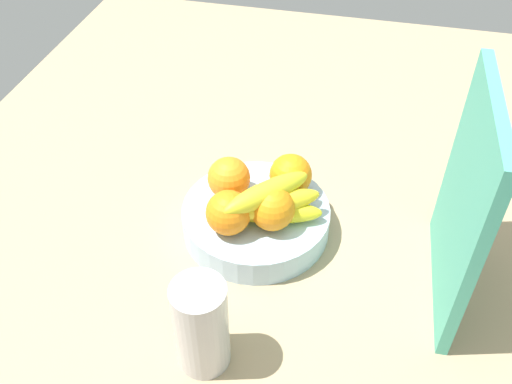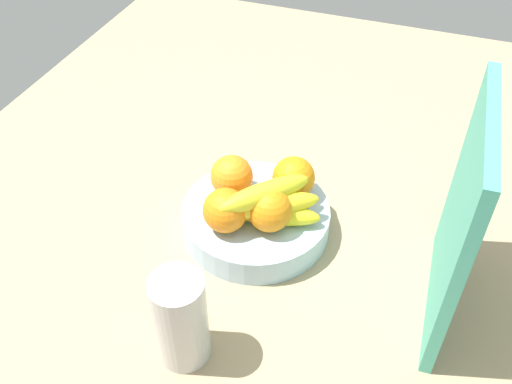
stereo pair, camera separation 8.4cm
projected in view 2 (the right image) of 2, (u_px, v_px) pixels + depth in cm
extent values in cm
cube|color=tan|center=(263.00, 231.00, 107.36)|extent=(180.00, 140.00, 3.00)
cylinder|color=#A6C2D9|center=(256.00, 219.00, 103.86)|extent=(26.52, 26.52, 5.21)
sphere|color=orange|center=(232.00, 176.00, 102.75)|extent=(7.72, 7.72, 7.72)
sphere|color=orange|center=(225.00, 210.00, 96.22)|extent=(7.72, 7.72, 7.72)
sphere|color=orange|center=(270.00, 210.00, 96.36)|extent=(7.72, 7.72, 7.72)
sphere|color=orange|center=(294.00, 178.00, 102.44)|extent=(7.72, 7.72, 7.72)
ellipsoid|color=yellow|center=(271.00, 213.00, 98.35)|extent=(7.31, 17.46, 4.00)
ellipsoid|color=yellow|center=(271.00, 206.00, 96.61)|extent=(12.29, 16.58, 4.00)
ellipsoid|color=yellow|center=(264.00, 194.00, 95.53)|extent=(15.20, 14.47, 4.00)
cube|color=teal|center=(459.00, 222.00, 81.72)|extent=(28.05, 2.79, 36.00)
cylinder|color=#B9B7B8|center=(181.00, 319.00, 81.23)|extent=(7.83, 7.83, 16.15)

